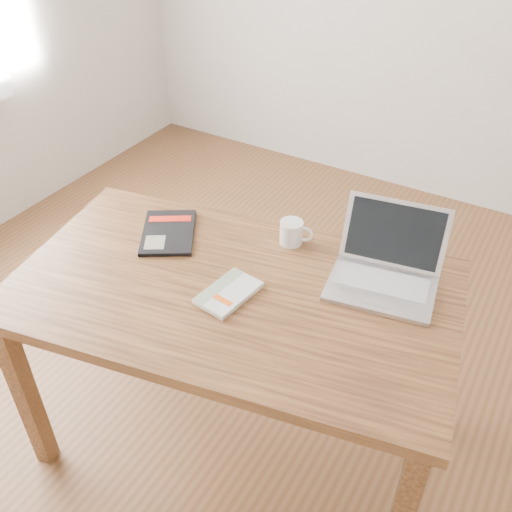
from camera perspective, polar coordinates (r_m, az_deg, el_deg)
The scene contains 6 objects.
room at distance 1.59m, azimuth -0.97°, elevation 17.53°, with size 4.04×4.04×2.70m.
desk at distance 1.82m, azimuth -2.32°, elevation -5.24°, with size 1.49×1.02×0.75m.
white_guidebook at distance 1.73m, azimuth -2.77°, elevation -3.71°, with size 0.15×0.21×0.02m.
black_guidebook at distance 2.01m, azimuth -8.77°, elevation 2.37°, with size 0.29×0.32×0.01m.
laptop at distance 1.80m, azimuth 12.86°, elevation -1.21°, with size 0.37×0.35×0.22m.
coffee_mug at distance 1.92m, azimuth 3.64°, elevation 2.40°, with size 0.11×0.08×0.08m.
Camera 1 is at (0.71, -1.27, 1.90)m, focal length 40.00 mm.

